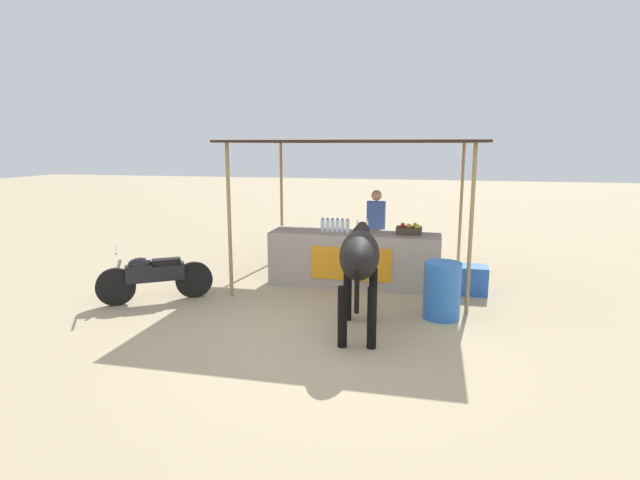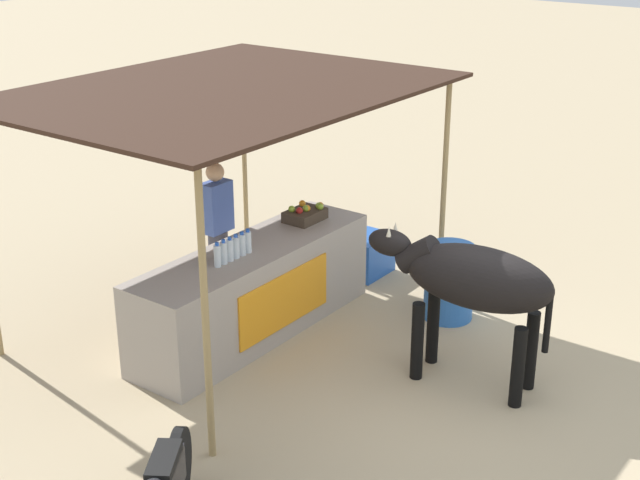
{
  "view_description": "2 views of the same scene",
  "coord_description": "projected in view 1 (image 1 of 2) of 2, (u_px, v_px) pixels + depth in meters",
  "views": [
    {
      "loc": [
        1.32,
        -6.44,
        2.5
      ],
      "look_at": [
        -0.46,
        1.44,
        0.94
      ],
      "focal_mm": 28.0,
      "sensor_mm": 36.0,
      "label": 1
    },
    {
      "loc": [
        -6.35,
        -3.33,
        4.35
      ],
      "look_at": [
        0.13,
        1.45,
        1.17
      ],
      "focal_mm": 50.0,
      "sensor_mm": 36.0,
      "label": 2
    }
  ],
  "objects": [
    {
      "name": "cooler_box",
      "position": [
        469.0,
        280.0,
        8.46
      ],
      "size": [
        0.6,
        0.44,
        0.48
      ],
      "primitive_type": "cube",
      "color": "blue",
      "rests_on": "ground"
    },
    {
      "name": "cow",
      "position": [
        360.0,
        257.0,
        6.59
      ],
      "size": [
        0.66,
        1.84,
        1.44
      ],
      "color": "black",
      "rests_on": "ground"
    },
    {
      "name": "fruit_crate",
      "position": [
        409.0,
        230.0,
        8.67
      ],
      "size": [
        0.44,
        0.32,
        0.18
      ],
      "color": "#3F3326",
      "rests_on": "stall_counter"
    },
    {
      "name": "ground_plane",
      "position": [
        329.0,
        327.0,
        6.92
      ],
      "size": [
        60.0,
        60.0,
        0.0
      ],
      "primitive_type": "plane",
      "color": "tan"
    },
    {
      "name": "vendor_behind_counter",
      "position": [
        376.0,
        232.0,
        9.53
      ],
      "size": [
        0.34,
        0.22,
        1.65
      ],
      "color": "#383842",
      "rests_on": "ground"
    },
    {
      "name": "water_bottle_row",
      "position": [
        335.0,
        226.0,
        8.86
      ],
      "size": [
        0.52,
        0.07,
        0.25
      ],
      "color": "silver",
      "rests_on": "stall_counter"
    },
    {
      "name": "water_barrel",
      "position": [
        442.0,
        290.0,
        7.22
      ],
      "size": [
        0.53,
        0.53,
        0.83
      ],
      "primitive_type": "cylinder",
      "color": "blue",
      "rests_on": "ground"
    },
    {
      "name": "stall_counter",
      "position": [
        354.0,
        259.0,
        8.94
      ],
      "size": [
        3.0,
        0.82,
        0.96
      ],
      "color": "#9E9389",
      "rests_on": "ground"
    },
    {
      "name": "motorcycle_parked",
      "position": [
        154.0,
        276.0,
        7.99
      ],
      "size": [
        1.55,
        1.07,
        0.9
      ],
      "color": "black",
      "rests_on": "ground"
    },
    {
      "name": "stall_awning",
      "position": [
        359.0,
        146.0,
        8.85
      ],
      "size": [
        4.2,
        3.2,
        2.56
      ],
      "color": "#382319",
      "rests_on": "ground"
    }
  ]
}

